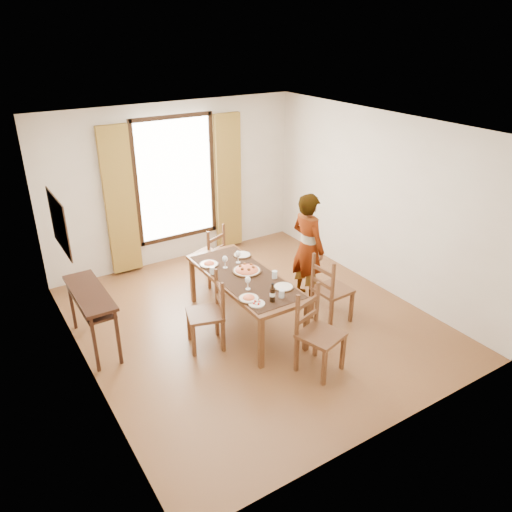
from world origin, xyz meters
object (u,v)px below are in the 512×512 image
dining_table (245,280)px  console_table (90,299)px  man (308,248)px  pasta_platter (247,268)px

dining_table → console_table: bearing=162.5°
console_table → dining_table: 1.99m
console_table → man: 3.11m
man → pasta_platter: man is taller
console_table → pasta_platter: pasta_platter is taller
dining_table → man: (1.17, 0.14, 0.14)m
console_table → dining_table: console_table is taller
dining_table → man: size_ratio=1.20×
man → pasta_platter: size_ratio=4.16×
console_table → pasta_platter: (1.98, -0.52, 0.12)m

